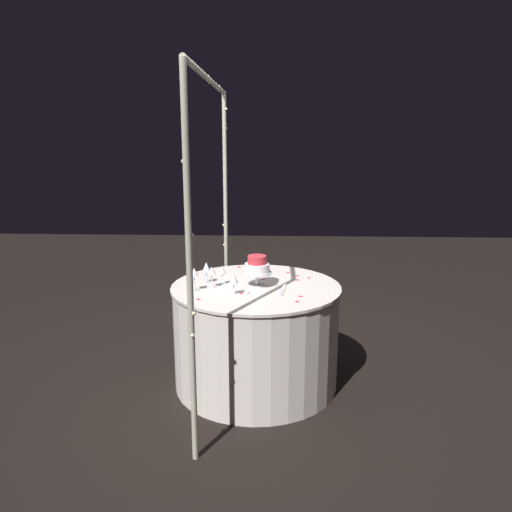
{
  "coord_description": "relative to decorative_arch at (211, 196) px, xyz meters",
  "views": [
    {
      "loc": [
        -3.49,
        -0.15,
        1.85
      ],
      "look_at": [
        0.0,
        0.0,
        1.02
      ],
      "focal_mm": 34.24,
      "sensor_mm": 36.0,
      "label": 1
    }
  ],
  "objects": [
    {
      "name": "ground_plane",
      "position": [
        -0.0,
        -0.32,
        -1.46
      ],
      "size": [
        12.0,
        12.0,
        0.0
      ],
      "primitive_type": "plane",
      "color": "black"
    },
    {
      "name": "decorative_arch",
      "position": [
        0.0,
        0.0,
        0.0
      ],
      "size": [
        1.96,
        0.06,
        2.27
      ],
      "color": "#B7B29E",
      "rests_on": "ground"
    },
    {
      "name": "main_table",
      "position": [
        -0.0,
        -0.32,
        -1.06
      ],
      "size": [
        1.27,
        1.27,
        0.79
      ],
      "color": "silver",
      "rests_on": "ground"
    },
    {
      "name": "tiered_cake",
      "position": [
        -0.01,
        -0.33,
        -0.52
      ],
      "size": [
        0.22,
        0.22,
        0.23
      ],
      "color": "silver",
      "rests_on": "main_table"
    },
    {
      "name": "wine_glass_0",
      "position": [
        -0.15,
        0.11,
        -0.54
      ],
      "size": [
        0.06,
        0.06,
        0.17
      ],
      "color": "silver",
      "rests_on": "main_table"
    },
    {
      "name": "wine_glass_1",
      "position": [
        0.01,
        -0.07,
        -0.56
      ],
      "size": [
        0.06,
        0.06,
        0.15
      ],
      "color": "silver",
      "rests_on": "main_table"
    },
    {
      "name": "wine_glass_2",
      "position": [
        0.06,
        0.06,
        -0.55
      ],
      "size": [
        0.06,
        0.06,
        0.16
      ],
      "color": "silver",
      "rests_on": "main_table"
    },
    {
      "name": "wine_glass_3",
      "position": [
        -0.23,
        -0.17,
        -0.56
      ],
      "size": [
        0.06,
        0.06,
        0.15
      ],
      "color": "silver",
      "rests_on": "main_table"
    },
    {
      "name": "wine_glass_4",
      "position": [
        -0.07,
        0.0,
        -0.55
      ],
      "size": [
        0.06,
        0.06,
        0.16
      ],
      "color": "silver",
      "rests_on": "main_table"
    },
    {
      "name": "cake_knife",
      "position": [
        -0.11,
        -0.52,
        -0.66
      ],
      "size": [
        0.3,
        0.06,
        0.01
      ],
      "color": "silver",
      "rests_on": "main_table"
    },
    {
      "name": "rose_petal_0",
      "position": [
        0.54,
        -0.15,
        -0.67
      ],
      "size": [
        0.05,
        0.04,
        0.0
      ],
      "primitive_type": "ellipsoid",
      "rotation": [
        0.0,
        0.0,
        5.97
      ],
      "color": "#E02D47",
      "rests_on": "main_table"
    },
    {
      "name": "rose_petal_1",
      "position": [
        0.17,
        -0.37,
        -0.67
      ],
      "size": [
        0.04,
        0.05,
        0.0
      ],
      "primitive_type": "ellipsoid",
      "rotation": [
        0.0,
        0.0,
        1.99
      ],
      "color": "#E02D47",
      "rests_on": "main_table"
    },
    {
      "name": "rose_petal_2",
      "position": [
        0.37,
        -0.57,
        -0.67
      ],
      "size": [
        0.04,
        0.03,
        0.0
      ],
      "primitive_type": "ellipsoid",
      "rotation": [
        0.0,
        0.0,
        3.28
      ],
      "color": "#E02D47",
      "rests_on": "main_table"
    },
    {
      "name": "rose_petal_3",
      "position": [
        -0.19,
        -0.28,
        -0.67
      ],
      "size": [
        0.03,
        0.02,
        0.0
      ],
      "primitive_type": "ellipsoid",
      "rotation": [
        0.0,
        0.0,
        2.84
      ],
      "color": "#E02D47",
      "rests_on": "main_table"
    },
    {
      "name": "rose_petal_4",
      "position": [
        0.27,
        -0.26,
        -0.67
      ],
      "size": [
        0.04,
        0.04,
        0.0
      ],
      "primitive_type": "ellipsoid",
      "rotation": [
        0.0,
        0.0,
        1.11
      ],
      "color": "#E02D47",
      "rests_on": "main_table"
    },
    {
      "name": "rose_petal_5",
      "position": [
        0.16,
        -0.64,
        -0.67
      ],
      "size": [
        0.04,
        0.04,
        0.0
      ],
      "primitive_type": "ellipsoid",
      "rotation": [
        0.0,
        0.0,
        1.89
      ],
      "color": "#E02D47",
      "rests_on": "main_table"
    },
    {
      "name": "rose_petal_6",
      "position": [
        0.35,
        -0.03,
        -0.67
      ],
      "size": [
        0.04,
        0.03,
        0.0
      ],
      "primitive_type": "ellipsoid",
      "rotation": [
        0.0,
        0.0,
        0.24
      ],
      "color": "#E02D47",
      "rests_on": "main_table"
    },
    {
      "name": "rose_petal_7",
      "position": [
        0.22,
        -0.73,
        -0.67
      ],
      "size": [
        0.04,
        0.03,
        0.0
      ],
      "primitive_type": "ellipsoid",
      "rotation": [
        0.0,
        0.0,
        6.0
      ],
      "color": "#E02D47",
      "rests_on": "main_table"
    },
    {
      "name": "rose_petal_8",
      "position": [
        -0.25,
        -0.64,
        -0.67
      ],
      "size": [
        0.03,
        0.04,
        0.0
      ],
      "primitive_type": "ellipsoid",
      "rotation": [
        0.0,
        0.0,
        4.64
      ],
      "color": "#E02D47",
      "rests_on": "main_table"
    },
    {
      "name": "rose_petal_9",
      "position": [
        -0.21,
        -0.23,
        -0.67
      ],
      "size": [
        0.03,
        0.03,
        0.0
      ],
      "primitive_type": "ellipsoid",
      "rotation": [
        0.0,
        0.0,
        0.73
      ],
      "color": "#E02D47",
      "rests_on": "main_table"
    },
    {
      "name": "rose_petal_10",
      "position": [
        -0.36,
        -0.61,
        -0.67
      ],
      "size": [
        0.04,
        0.04,
        0.0
      ],
      "primitive_type": "ellipsoid",
      "rotation": [
        0.0,
        0.0,
        0.25
      ],
      "color": "#E02D47",
      "rests_on": "main_table"
    },
    {
      "name": "rose_petal_11",
      "position": [
        -0.35,
        0.06,
        -0.67
      ],
      "size": [
        0.04,
        0.04,
        0.0
      ],
      "primitive_type": "ellipsoid",
      "rotation": [
        0.0,
        0.0,
        3.8
      ],
      "color": "#E02D47",
      "rests_on": "main_table"
    },
    {
      "name": "rose_petal_12",
      "position": [
        -0.23,
        0.15,
        -0.67
      ],
      "size": [
        0.03,
        0.03,
        0.0
      ],
      "primitive_type": "ellipsoid",
      "rotation": [
        0.0,
        0.0,
        1.22
      ],
      "color": "#E02D47",
      "rests_on": "main_table"
    },
    {
      "name": "rose_petal_13",
      "position": [
        0.28,
        -0.64,
        -0.67
      ],
      "size": [
        0.04,
        0.04,
        0.0
      ],
      "primitive_type": "ellipsoid",
      "rotation": [
        0.0,
        0.0,
        1.2
      ],
      "color": "#E02D47",
      "rests_on": "main_table"
    },
    {
      "name": "rose_petal_14",
      "position": [
        0.48,
        -0.41,
        -0.67
      ],
      "size": [
        0.03,
        0.03,
        0.0
      ],
      "primitive_type": "ellipsoid",
      "rotation": [
        0.0,
        0.0,
        1.73
      ],
      "color": "#E02D47",
      "rests_on": "main_table"
    }
  ]
}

